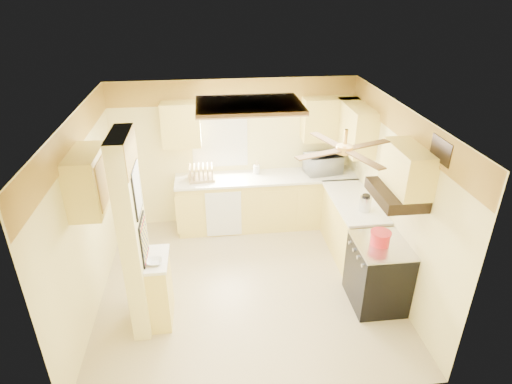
{
  "coord_description": "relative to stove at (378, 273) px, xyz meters",
  "views": [
    {
      "loc": [
        -0.44,
        -4.83,
        3.93
      ],
      "look_at": [
        0.17,
        0.35,
        1.29
      ],
      "focal_mm": 30.0,
      "sensor_mm": 36.0,
      "label": 1
    }
  ],
  "objects": [
    {
      "name": "stove",
      "position": [
        0.0,
        0.0,
        0.0
      ],
      "size": [
        0.68,
        0.77,
        0.92
      ],
      "color": "black",
      "rests_on": "floor"
    },
    {
      "name": "lower_cabinets_right",
      "position": [
        0.03,
        1.15,
        -0.01
      ],
      "size": [
        0.6,
        1.4,
        0.9
      ],
      "primitive_type": "cube",
      "color": "#FFE669",
      "rests_on": "floor"
    },
    {
      "name": "utensil_crock",
      "position": [
        -1.32,
        2.28,
        0.55
      ],
      "size": [
        0.11,
        0.11,
        0.23
      ],
      "color": "white",
      "rests_on": "countertop_back"
    },
    {
      "name": "ceiling_light_panel",
      "position": [
        -1.57,
        1.05,
        2.0
      ],
      "size": [
        1.35,
        0.95,
        0.06
      ],
      "color": "brown",
      "rests_on": "ceiling"
    },
    {
      "name": "dutch_oven",
      "position": [
        -0.03,
        0.02,
        0.54
      ],
      "size": [
        0.26,
        0.26,
        0.17
      ],
      "color": "red",
      "rests_on": "stove"
    },
    {
      "name": "floor",
      "position": [
        -1.67,
        0.55,
        -0.46
      ],
      "size": [
        4.0,
        4.0,
        0.0
      ],
      "primitive_type": "plane",
      "color": "#C3B187",
      "rests_on": "ground"
    },
    {
      "name": "poster_nashville",
      "position": [
        -2.91,
        0.0,
        0.74
      ],
      "size": [
        0.02,
        0.42,
        0.57
      ],
      "color": "black",
      "rests_on": "partition_column"
    },
    {
      "name": "wall_front",
      "position": [
        -1.67,
        -1.35,
        0.79
      ],
      "size": [
        4.0,
        0.0,
        4.0
      ],
      "primitive_type": "plane",
      "rotation": [
        -1.57,
        0.0,
        0.0
      ],
      "color": "#FCEC9A",
      "rests_on": "floor"
    },
    {
      "name": "poster_menu",
      "position": [
        -2.91,
        0.0,
        1.39
      ],
      "size": [
        0.02,
        0.42,
        0.57
      ],
      "color": "black",
      "rests_on": "partition_column"
    },
    {
      "name": "dish_rack",
      "position": [
        -2.26,
        2.14,
        0.57
      ],
      "size": [
        0.45,
        0.35,
        0.24
      ],
      "color": "tan",
      "rests_on": "countertop_back"
    },
    {
      "name": "partition_ledge",
      "position": [
        -2.8,
        0.0,
        -0.01
      ],
      "size": [
        0.25,
        0.55,
        0.9
      ],
      "primitive_type": "cube",
      "color": "#FFE669",
      "rests_on": "floor"
    },
    {
      "name": "microwave",
      "position": [
        -0.21,
        2.19,
        0.64
      ],
      "size": [
        0.64,
        0.47,
        0.33
      ],
      "primitive_type": "imported",
      "rotation": [
        0.0,
        0.0,
        3.27
      ],
      "color": "white",
      "rests_on": "countertop_back"
    },
    {
      "name": "ceiling_fan",
      "position": [
        -0.67,
        -0.15,
        1.83
      ],
      "size": [
        1.15,
        1.15,
        0.26
      ],
      "color": "gold",
      "rests_on": "ceiling"
    },
    {
      "name": "upper_cab_over_stove",
      "position": [
        0.16,
        0.0,
        1.49
      ],
      "size": [
        0.35,
        0.76,
        0.52
      ],
      "primitive_type": "cube",
      "color": "#FFE669",
      "rests_on": "wall_right"
    },
    {
      "name": "lower_cabinets_back",
      "position": [
        -1.17,
        2.15,
        -0.01
      ],
      "size": [
        3.0,
        0.6,
        0.9
      ],
      "primitive_type": "cube",
      "color": "#FFE669",
      "rests_on": "floor"
    },
    {
      "name": "upper_cab_right",
      "position": [
        0.16,
        1.8,
        1.39
      ],
      "size": [
        0.35,
        1.0,
        0.7
      ],
      "primitive_type": "cube",
      "color": "#FFE669",
      "rests_on": "wall_right"
    },
    {
      "name": "ceiling",
      "position": [
        -1.67,
        0.55,
        2.04
      ],
      "size": [
        4.0,
        4.0,
        0.0
      ],
      "primitive_type": "plane",
      "rotation": [
        3.14,
        0.0,
        0.0
      ],
      "color": "white",
      "rests_on": "wall_back"
    },
    {
      "name": "wall_right",
      "position": [
        0.33,
        0.55,
        0.79
      ],
      "size": [
        0.0,
        3.8,
        3.8
      ],
      "primitive_type": "plane",
      "rotation": [
        1.57,
        0.0,
        -1.57
      ],
      "color": "#FCEC9A",
      "rests_on": "floor"
    },
    {
      "name": "window",
      "position": [
        -1.92,
        2.44,
        1.09
      ],
      "size": [
        0.92,
        0.02,
        1.02
      ],
      "color": "white",
      "rests_on": "wall_back"
    },
    {
      "name": "countertop_back",
      "position": [
        -1.17,
        2.14,
        0.46
      ],
      "size": [
        3.04,
        0.64,
        0.04
      ],
      "primitive_type": "cube",
      "color": "white",
      "rests_on": "lower_cabinets_back"
    },
    {
      "name": "vent_grate",
      "position": [
        0.31,
        -0.35,
        1.84
      ],
      "size": [
        0.02,
        0.4,
        0.25
      ],
      "primitive_type": "cube",
      "color": "black",
      "rests_on": "wall_right"
    },
    {
      "name": "wall_left",
      "position": [
        -3.67,
        0.55,
        0.79
      ],
      "size": [
        0.0,
        3.8,
        3.8
      ],
      "primitive_type": "plane",
      "rotation": [
        1.57,
        0.0,
        1.57
      ],
      "color": "#FCEC9A",
      "rests_on": "floor"
    },
    {
      "name": "wallpaper_border",
      "position": [
        -1.67,
        2.43,
        1.84
      ],
      "size": [
        4.0,
        0.02,
        0.4
      ],
      "primitive_type": "cube",
      "color": "gold",
      "rests_on": "wall_back"
    },
    {
      "name": "upper_cab_back_right",
      "position": [
        -0.12,
        2.27,
        1.39
      ],
      "size": [
        0.9,
        0.35,
        0.7
      ],
      "primitive_type": "cube",
      "color": "#FFE669",
      "rests_on": "wall_back"
    },
    {
      "name": "partition_column",
      "position": [
        -3.02,
        0.0,
        0.79
      ],
      "size": [
        0.2,
        0.7,
        2.5
      ],
      "primitive_type": "cube",
      "color": "#FCEC9A",
      "rests_on": "floor"
    },
    {
      "name": "bowl",
      "position": [
        -2.8,
        -0.11,
        0.5
      ],
      "size": [
        0.19,
        0.19,
        0.05
      ],
      "primitive_type": "imported",
      "rotation": [
        0.0,
        0.0,
        0.05
      ],
      "color": "white",
      "rests_on": "ledge_top"
    },
    {
      "name": "wall_back",
      "position": [
        -1.67,
        2.45,
        0.79
      ],
      "size": [
        4.0,
        0.0,
        4.0
      ],
      "primitive_type": "plane",
      "rotation": [
        1.57,
        0.0,
        0.0
      ],
      "color": "#FCEC9A",
      "rests_on": "floor"
    },
    {
      "name": "ledge_top",
      "position": [
        -2.8,
        0.0,
        0.46
      ],
      "size": [
        0.28,
        0.58,
        0.04
      ],
      "primitive_type": "cube",
      "color": "white",
      "rests_on": "partition_ledge"
    },
    {
      "name": "kettle",
      "position": [
        0.05,
        0.82,
        0.6
      ],
      "size": [
        0.16,
        0.16,
        0.25
      ],
      "color": "silver",
      "rests_on": "countertop_right"
    },
    {
      "name": "upper_cab_left_wall",
      "position": [
        -3.49,
        0.3,
        1.39
      ],
      "size": [
        0.35,
        0.75,
        0.7
      ],
      "primitive_type": "cube",
      "color": "#FFE669",
      "rests_on": "wall_left"
    },
    {
      "name": "countertop_right",
      "position": [
        0.02,
        1.15,
        0.46
      ],
      "size": [
        0.64,
        1.44,
        0.04
      ],
      "primitive_type": "cube",
      "color": "white",
      "rests_on": "lower_cabinets_right"
    },
    {
      "name": "upper_cab_back_left",
      "position": [
        -2.52,
        2.27,
        1.39
      ],
      "size": [
        0.6,
        0.35,
        0.7
      ],
      "primitive_type": "cube",
      "color": "#FFE669",
      "rests_on": "wall_back"
    },
    {
      "name": "dishwasher_panel",
      "position": [
        -1.92,
        1.84,
        -0.03
      ],
      "size": [
        0.58,
        0.02,
        0.8
      ],
      "primitive_type": "cube",
      "color": "white",
      "rests_on": "lower_cabinets_back"
    },
    {
      "name": "range_hood",
      "position": [
        0.07,
        0.0,
        1.16
      ],
      "size": [
        0.5,
        0.76,
        0.14
      ],
      "primitive_type": "cube",
      "color": "black",
      "rests_on": "upper_cab_over_stove"
    }
  ]
}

